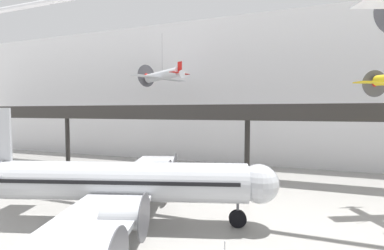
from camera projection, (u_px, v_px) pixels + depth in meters
hangar_back_wall at (254, 91)px, 42.08m from camera, size 140.00×3.00×24.05m
mezzanine_walkway at (247, 117)px, 32.99m from camera, size 110.00×3.20×9.54m
airliner_silver_main at (116, 182)px, 19.56m from camera, size 24.38×28.26×8.94m
suspended_plane_silver_racer at (162, 76)px, 38.41m from camera, size 8.37×9.73×7.70m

